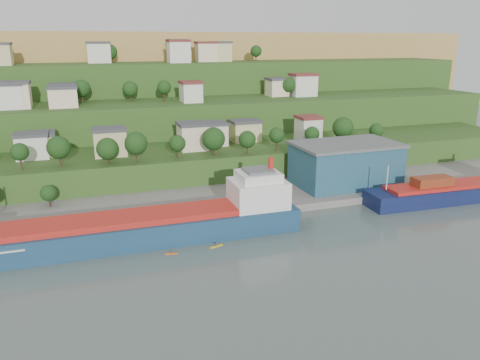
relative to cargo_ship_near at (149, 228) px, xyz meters
name	(u,v)px	position (x,y,z in m)	size (l,w,h in m)	color
ground	(217,249)	(13.53, -9.18, -3.10)	(500.00, 500.00, 0.00)	#414F4B
quay	(257,200)	(33.53, 18.82, -3.10)	(220.00, 26.00, 4.00)	slate
hillside	(132,124)	(13.51, 159.53, -3.02)	(360.00, 210.00, 96.00)	#284719
cargo_ship_near	(149,228)	(0.00, 0.00, 0.00)	(75.61, 12.39, 19.42)	#14354D
cargo_ship_far	(463,191)	(90.38, 0.43, -0.68)	(56.74, 11.62, 15.32)	#0D133B
warehouse	(345,163)	(62.15, 18.91, 5.33)	(31.32, 19.53, 12.80)	#204F62
dinghy	(7,233)	(-30.83, 11.12, -1.48)	(4.24, 1.59, 0.85)	silver
kayak_orange	(171,253)	(3.49, -8.63, -2.89)	(2.87, 1.04, 0.71)	#D05E12
kayak_yellow	(216,246)	(13.67, -8.15, -2.86)	(3.24, 1.45, 0.80)	gold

